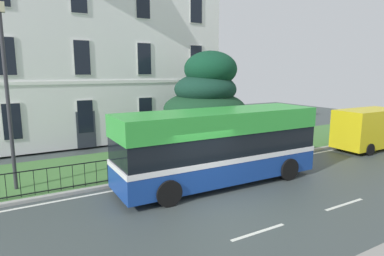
# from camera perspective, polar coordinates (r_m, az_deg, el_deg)

# --- Properties ---
(ground_plane) EXTENTS (60.00, 56.00, 0.18)m
(ground_plane) POSITION_cam_1_polar(r_m,az_deg,el_deg) (12.27, 2.49, -12.49)
(ground_plane) COLOR #3D4645
(georgian_townhouse) EXTENTS (19.49, 9.17, 12.78)m
(georgian_townhouse) POSITION_cam_1_polar(r_m,az_deg,el_deg) (24.66, -21.05, 13.64)
(georgian_townhouse) COLOR white
(georgian_townhouse) RESTS_ON ground_plane
(iron_verge_railing) EXTENTS (17.82, 0.04, 0.97)m
(iron_verge_railing) POSITION_cam_1_polar(r_m,az_deg,el_deg) (14.13, -11.88, -6.90)
(iron_verge_railing) COLOR black
(iron_verge_railing) RESTS_ON ground_plane
(evergreen_tree) EXTENTS (5.22, 5.19, 5.69)m
(evergreen_tree) POSITION_cam_1_polar(r_m,az_deg,el_deg) (19.22, 2.47, 3.55)
(evergreen_tree) COLOR #423328
(evergreen_tree) RESTS_ON ground_plane
(single_decker_bus) EXTENTS (8.78, 2.66, 3.09)m
(single_decker_bus) POSITION_cam_1_polar(r_m,az_deg,el_deg) (13.56, 4.78, -3.06)
(single_decker_bus) COLOR navy
(single_decker_bus) RESTS_ON ground_plane
(white_panel_van) EXTENTS (5.33, 2.17, 2.43)m
(white_panel_van) POSITION_cam_1_polar(r_m,az_deg,el_deg) (22.31, 28.72, -0.11)
(white_panel_van) COLOR yellow
(white_panel_van) RESTS_ON ground_plane
(street_lamp_post) EXTENTS (0.36, 0.24, 6.98)m
(street_lamp_post) POSITION_cam_1_polar(r_m,az_deg,el_deg) (13.97, -29.71, 6.35)
(street_lamp_post) COLOR #333338
(street_lamp_post) RESTS_ON ground_plane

